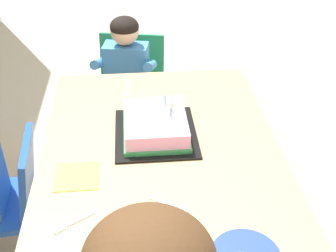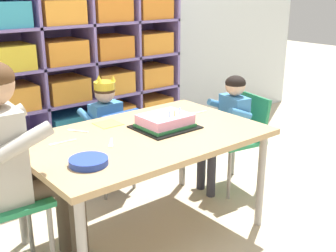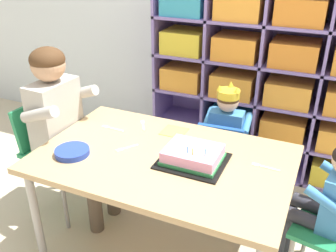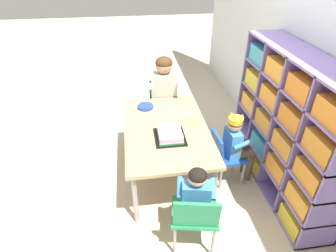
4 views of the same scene
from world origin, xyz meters
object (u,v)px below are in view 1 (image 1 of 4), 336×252
Objects in this scene: classroom_chair_guest_side at (130,89)px; guest_at_table_side at (125,78)px; birthday_cake_on_tray at (156,126)px; fork_at_table_front_edge at (172,206)px; fork_near_cake_tray at (71,223)px; fork_beside_plate_stack at (128,90)px; activity_table at (163,173)px; classroom_chair_blue at (8,199)px.

guest_at_table_side is at bearing -90.00° from classroom_chair_guest_side.
birthday_cake_on_tray is 2.87× the size of fork_at_table_front_edge.
fork_at_table_front_edge is 0.28m from fork_near_cake_tray.
fork_beside_plate_stack and fork_at_table_front_edge have the same top height.
activity_table reaches higher than classroom_chair_blue.
guest_at_table_side is at bearing 140.38° from classroom_chair_blue.
classroom_chair_guest_side reaches higher than fork_near_cake_tray.
birthday_cake_on_tray reaches higher than fork_near_cake_tray.
guest_at_table_side is at bearing -48.51° from fork_at_table_front_edge.
fork_at_table_front_edge is (-1.10, -0.11, 0.22)m from classroom_chair_guest_side.
birthday_cake_on_tray is 0.49m from fork_near_cake_tray.
birthday_cake_on_tray is (-0.63, -0.11, 0.13)m from guest_at_table_side.
guest_at_table_side reaches higher than classroom_chair_blue.
activity_table is 0.79m from guest_at_table_side.
guest_at_table_side is 1.01m from fork_at_table_front_edge.
guest_at_table_side is 0.32m from fork_beside_plate_stack.
birthday_cake_on_tray reaches higher than fork_beside_plate_stack.
classroom_chair_blue is at bearing 94.24° from fork_near_cake_tray.
activity_table is 1.97× the size of classroom_chair_guest_side.
classroom_chair_guest_side reaches higher than activity_table.
classroom_chair_guest_side is at bearing 90.00° from guest_at_table_side.
birthday_cake_on_tray reaches higher than fork_at_table_front_edge.
activity_table is 2.16× the size of classroom_chair_blue.
classroom_chair_blue is at bearing 75.29° from activity_table.
classroom_chair_blue is 0.63m from birthday_cake_on_tray.
fork_beside_plate_stack is (0.33, -0.47, 0.26)m from classroom_chair_blue.
activity_table is at bearing -70.14° from guest_at_table_side.
guest_at_table_side is at bearing 9.72° from birthday_cake_on_tray.
birthday_cake_on_tray is at bearing -72.04° from classroom_chair_guest_side.
birthday_cake_on_tray is at bearing 25.45° from fork_near_cake_tray.
activity_table is 0.22m from fork_at_table_front_edge.
fork_beside_plate_stack is at bearing 12.59° from activity_table.
guest_at_table_side is at bearing 49.44° from fork_near_cake_tray.
birthday_cake_on_tray is 2.85× the size of fork_near_cake_tray.
fork_beside_plate_stack is at bearing 45.18° from fork_near_cake_tray.
classroom_chair_blue is at bearing 90.26° from birthday_cake_on_tray.
activity_table is at bearing 71.27° from classroom_chair_blue.
fork_at_table_front_edge and fork_near_cake_tray have the same top height.
fork_near_cake_tray is at bearing 133.45° from activity_table.
classroom_chair_guest_side is 1.12m from fork_at_table_front_edge.
fork_near_cake_tray reaches higher than classroom_chair_blue.
guest_at_table_side is 7.08× the size of fork_at_table_front_edge.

